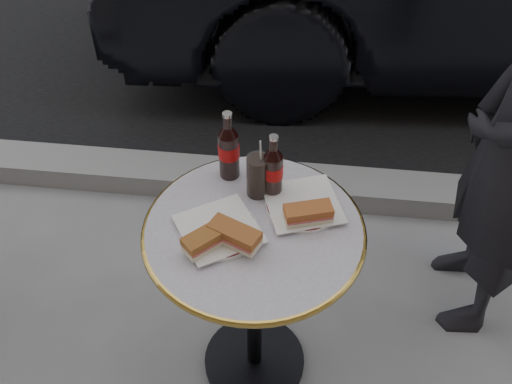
# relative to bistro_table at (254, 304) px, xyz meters

# --- Properties ---
(ground) EXTENTS (80.00, 80.00, 0.00)m
(ground) POSITION_rel_bistro_table_xyz_m (0.00, 0.00, -0.37)
(ground) COLOR gray
(ground) RESTS_ON ground
(curb) EXTENTS (40.00, 0.20, 0.12)m
(curb) POSITION_rel_bistro_table_xyz_m (0.00, 0.90, -0.32)
(curb) COLOR gray
(curb) RESTS_ON ground
(bistro_table) EXTENTS (0.62, 0.62, 0.73)m
(bistro_table) POSITION_rel_bistro_table_xyz_m (0.00, 0.00, 0.00)
(bistro_table) COLOR #BAB2C4
(bistro_table) RESTS_ON ground
(plate_left) EXTENTS (0.28, 0.28, 0.01)m
(plate_left) POSITION_rel_bistro_table_xyz_m (-0.09, -0.03, 0.37)
(plate_left) COLOR white
(plate_left) RESTS_ON bistro_table
(plate_right) EXTENTS (0.24, 0.24, 0.01)m
(plate_right) POSITION_rel_bistro_table_xyz_m (0.13, 0.10, 0.37)
(plate_right) COLOR white
(plate_right) RESTS_ON bistro_table
(sandwich_left_a) EXTENTS (0.14, 0.14, 0.05)m
(sandwich_left_a) POSITION_rel_bistro_table_xyz_m (-0.11, -0.09, 0.40)
(sandwich_left_a) COLOR #955626
(sandwich_left_a) RESTS_ON plate_left
(sandwich_left_b) EXTENTS (0.15, 0.12, 0.05)m
(sandwich_left_b) POSITION_rel_bistro_table_xyz_m (-0.04, -0.07, 0.40)
(sandwich_left_b) COLOR #9B5427
(sandwich_left_b) RESTS_ON plate_left
(sandwich_right) EXTENTS (0.14, 0.10, 0.05)m
(sandwich_right) POSITION_rel_bistro_table_xyz_m (0.15, 0.03, 0.40)
(sandwich_right) COLOR #A8572A
(sandwich_right) RESTS_ON plate_right
(cola_bottle_left) EXTENTS (0.07, 0.07, 0.23)m
(cola_bottle_left) POSITION_rel_bistro_table_xyz_m (-0.10, 0.21, 0.48)
(cola_bottle_left) COLOR black
(cola_bottle_left) RESTS_ON bistro_table
(cola_bottle_right) EXTENTS (0.08, 0.08, 0.21)m
(cola_bottle_right) POSITION_rel_bistro_table_xyz_m (0.04, 0.14, 0.47)
(cola_bottle_right) COLOR black
(cola_bottle_right) RESTS_ON bistro_table
(cola_glass) EXTENTS (0.09, 0.09, 0.14)m
(cola_glass) POSITION_rel_bistro_table_xyz_m (-0.01, 0.14, 0.43)
(cola_glass) COLOR black
(cola_glass) RESTS_ON bistro_table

